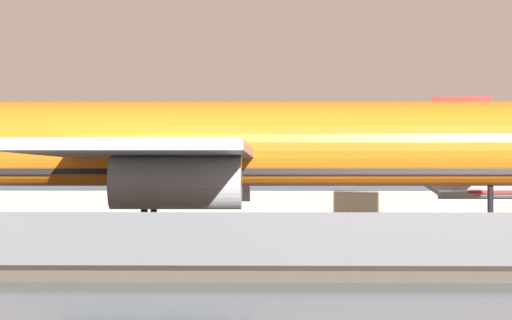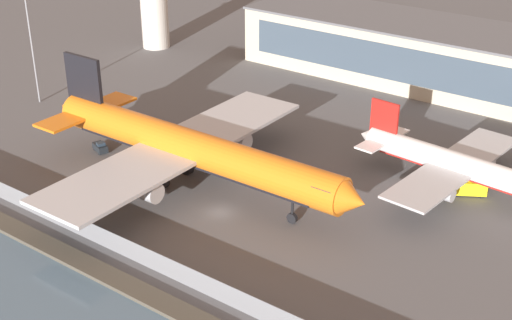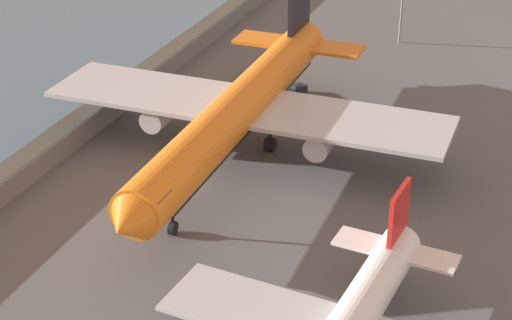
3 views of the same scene
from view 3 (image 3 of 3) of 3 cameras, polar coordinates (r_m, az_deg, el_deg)
name	(u,v)px [view 3 (image 3 of 3)]	position (r m, az deg, el deg)	size (l,w,h in m)	color
ground_plane	(183,184)	(97.96, -4.91, -1.62)	(500.00, 500.00, 0.00)	#565659
shoreline_seawall	(31,153)	(107.62, -14.79, 0.48)	(320.00, 3.00, 0.50)	#474238
perimeter_fence	(61,150)	(104.70, -12.85, 0.64)	(280.00, 0.10, 2.79)	slate
cargo_jet_orange	(240,108)	(101.10, -1.05, 3.46)	(57.77, 49.35, 16.56)	orange
baggage_tug	(296,90)	(120.32, 2.68, 4.67)	(3.56, 2.62, 1.80)	#1E2328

